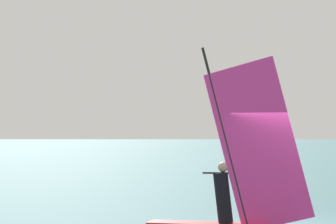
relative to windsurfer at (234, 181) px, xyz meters
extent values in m
cylinder|color=black|center=(-0.18, -0.07, 0.99)|extent=(0.98, 0.44, 3.83)
cube|color=#D8338C|center=(0.49, 0.20, 0.78)|extent=(2.22, 0.94, 3.78)
cylinder|color=black|center=(0.09, 0.04, 0.16)|extent=(1.46, 0.62, 0.04)
cylinder|color=black|center=(-0.22, -0.09, -0.37)|extent=(0.53, 0.46, 1.12)
sphere|color=tan|center=(-0.22, -0.09, 0.29)|extent=(0.22, 0.22, 0.22)
camera|label=1|loc=(8.71, -13.63, 0.93)|focal=79.97mm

